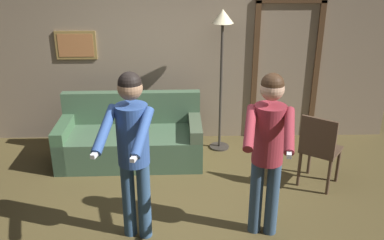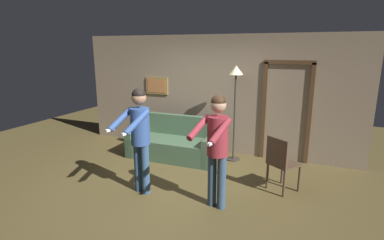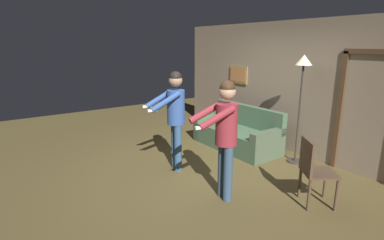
{
  "view_description": "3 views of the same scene",
  "coord_description": "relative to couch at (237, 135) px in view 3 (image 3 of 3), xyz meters",
  "views": [
    {
      "loc": [
        0.13,
        -3.9,
        2.75
      ],
      "look_at": [
        0.21,
        -0.31,
        1.27
      ],
      "focal_mm": 40.0,
      "sensor_mm": 36.0,
      "label": 1
    },
    {
      "loc": [
        2.18,
        -4.16,
        2.32
      ],
      "look_at": [
        0.51,
        -0.19,
        1.27
      ],
      "focal_mm": 28.0,
      "sensor_mm": 36.0,
      "label": 2
    },
    {
      "loc": [
        3.89,
        -2.88,
        2.17
      ],
      "look_at": [
        0.23,
        -0.35,
        1.02
      ],
      "focal_mm": 28.0,
      "sensor_mm": 36.0,
      "label": 3
    }
  ],
  "objects": [
    {
      "name": "person_standing_left",
      "position": [
        0.24,
        -1.69,
        0.77
      ],
      "size": [
        0.53,
        0.71,
        1.72
      ],
      "color": "#2F4E71",
      "rests_on": "ground_plane"
    },
    {
      "name": "torchiere_lamp",
      "position": [
        1.24,
        0.33,
        1.31
      ],
      "size": [
        0.29,
        0.29,
        1.98
      ],
      "color": "#332D28",
      "rests_on": "ground_plane"
    },
    {
      "name": "couch",
      "position": [
        0.0,
        0.0,
        0.0
      ],
      "size": [
        1.91,
        0.88,
        0.87
      ],
      "color": "#415D42",
      "rests_on": "ground_plane"
    },
    {
      "name": "person_standing_right",
      "position": [
        1.51,
        -1.66,
        0.75
      ],
      "size": [
        0.52,
        0.71,
        1.69
      ],
      "color": "#334B64",
      "rests_on": "ground_plane"
    },
    {
      "name": "dining_chair_distant",
      "position": [
        2.31,
        -0.78,
        0.25
      ],
      "size": [
        0.59,
        0.59,
        0.93
      ],
      "color": "#4C3828",
      "rests_on": "ground_plane"
    },
    {
      "name": "ground_plane",
      "position": [
        0.58,
        -1.37,
        -0.28
      ],
      "size": [
        12.0,
        12.0,
        0.0
      ],
      "primitive_type": "plane",
      "color": "brown"
    },
    {
      "name": "back_wall_assembly",
      "position": [
        0.59,
        0.76,
        1.02
      ],
      "size": [
        6.4,
        0.1,
        2.6
      ],
      "color": "gray",
      "rests_on": "ground_plane"
    }
  ]
}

